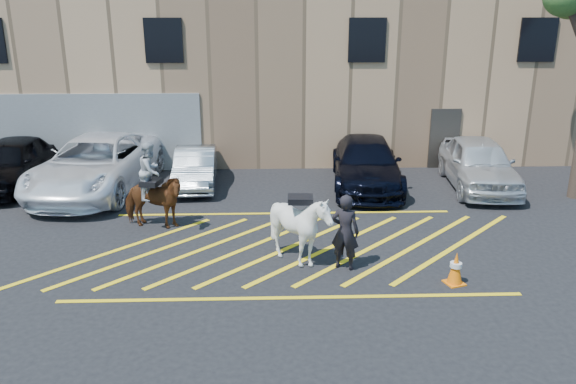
{
  "coord_description": "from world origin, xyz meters",
  "views": [
    {
      "loc": [
        -0.42,
        -13.0,
        5.59
      ],
      "look_at": [
        0.03,
        0.2,
        1.3
      ],
      "focal_mm": 35.0,
      "sensor_mm": 36.0,
      "label": 1
    }
  ],
  "objects_px": {
    "car_silver_sedan": "(195,167)",
    "car_blue_suv": "(366,163)",
    "car_black_suv": "(10,163)",
    "saddled_white": "(300,228)",
    "car_white_pickup": "(96,165)",
    "car_white_suv": "(478,163)",
    "mounted_bay": "(152,194)",
    "traffic_cone": "(456,268)",
    "handler": "(345,232)"
  },
  "relations": [
    {
      "from": "car_black_suv",
      "to": "car_blue_suv",
      "type": "relative_size",
      "value": 0.9
    },
    {
      "from": "car_blue_suv",
      "to": "saddled_white",
      "type": "distance_m",
      "value": 6.5
    },
    {
      "from": "car_white_pickup",
      "to": "saddled_white",
      "type": "xyz_separation_m",
      "value": [
        6.25,
        -5.75,
        0.02
      ]
    },
    {
      "from": "car_white_pickup",
      "to": "car_blue_suv",
      "type": "bearing_deg",
      "value": 8.03
    },
    {
      "from": "car_black_suv",
      "to": "handler",
      "type": "distance_m",
      "value": 12.07
    },
    {
      "from": "saddled_white",
      "to": "mounted_bay",
      "type": "bearing_deg",
      "value": 147.91
    },
    {
      "from": "mounted_bay",
      "to": "car_blue_suv",
      "type": "bearing_deg",
      "value": 29.74
    },
    {
      "from": "car_white_pickup",
      "to": "handler",
      "type": "bearing_deg",
      "value": -33.25
    },
    {
      "from": "handler",
      "to": "car_silver_sedan",
      "type": "bearing_deg",
      "value": -35.42
    },
    {
      "from": "car_white_pickup",
      "to": "car_white_suv",
      "type": "height_order",
      "value": "car_white_pickup"
    },
    {
      "from": "car_silver_sedan",
      "to": "car_white_suv",
      "type": "relative_size",
      "value": 0.78
    },
    {
      "from": "car_silver_sedan",
      "to": "car_white_pickup",
      "type": "bearing_deg",
      "value": -174.95
    },
    {
      "from": "car_black_suv",
      "to": "handler",
      "type": "xyz_separation_m",
      "value": [
        10.18,
        -6.5,
        0.06
      ]
    },
    {
      "from": "handler",
      "to": "saddled_white",
      "type": "xyz_separation_m",
      "value": [
        -0.99,
        0.26,
        0.01
      ]
    },
    {
      "from": "saddled_white",
      "to": "traffic_cone",
      "type": "relative_size",
      "value": 2.41
    },
    {
      "from": "car_blue_suv",
      "to": "car_black_suv",
      "type": "bearing_deg",
      "value": -176.03
    },
    {
      "from": "car_silver_sedan",
      "to": "traffic_cone",
      "type": "relative_size",
      "value": 5.16
    },
    {
      "from": "car_silver_sedan",
      "to": "car_black_suv",
      "type": "bearing_deg",
      "value": 176.43
    },
    {
      "from": "car_black_suv",
      "to": "mounted_bay",
      "type": "bearing_deg",
      "value": -35.49
    },
    {
      "from": "car_silver_sedan",
      "to": "car_blue_suv",
      "type": "relative_size",
      "value": 0.71
    },
    {
      "from": "car_silver_sedan",
      "to": "car_blue_suv",
      "type": "xyz_separation_m",
      "value": [
        5.66,
        -0.22,
        0.15
      ]
    },
    {
      "from": "car_silver_sedan",
      "to": "saddled_white",
      "type": "relative_size",
      "value": 2.14
    },
    {
      "from": "car_blue_suv",
      "to": "car_white_suv",
      "type": "distance_m",
      "value": 3.66
    },
    {
      "from": "car_silver_sedan",
      "to": "saddled_white",
      "type": "height_order",
      "value": "saddled_white"
    },
    {
      "from": "car_black_suv",
      "to": "handler",
      "type": "bearing_deg",
      "value": -32.5
    },
    {
      "from": "car_black_suv",
      "to": "traffic_cone",
      "type": "height_order",
      "value": "car_black_suv"
    },
    {
      "from": "car_white_pickup",
      "to": "car_silver_sedan",
      "type": "relative_size",
      "value": 1.66
    },
    {
      "from": "car_white_suv",
      "to": "saddled_white",
      "type": "height_order",
      "value": "saddled_white"
    },
    {
      "from": "car_black_suv",
      "to": "car_white_pickup",
      "type": "distance_m",
      "value": 2.98
    },
    {
      "from": "car_black_suv",
      "to": "mounted_bay",
      "type": "xyz_separation_m",
      "value": [
        5.39,
        -3.85,
        0.14
      ]
    },
    {
      "from": "car_white_suv",
      "to": "handler",
      "type": "relative_size",
      "value": 2.74
    },
    {
      "from": "car_blue_suv",
      "to": "mounted_bay",
      "type": "distance_m",
      "value": 7.27
    },
    {
      "from": "mounted_bay",
      "to": "saddled_white",
      "type": "xyz_separation_m",
      "value": [
        3.8,
        -2.38,
        -0.07
      ]
    },
    {
      "from": "mounted_bay",
      "to": "traffic_cone",
      "type": "relative_size",
      "value": 3.24
    },
    {
      "from": "car_white_pickup",
      "to": "car_blue_suv",
      "type": "relative_size",
      "value": 1.18
    },
    {
      "from": "car_silver_sedan",
      "to": "traffic_cone",
      "type": "xyz_separation_m",
      "value": [
        6.4,
        -7.33,
        -0.26
      ]
    },
    {
      "from": "car_black_suv",
      "to": "mounted_bay",
      "type": "height_order",
      "value": "mounted_bay"
    },
    {
      "from": "car_black_suv",
      "to": "saddled_white",
      "type": "xyz_separation_m",
      "value": [
        9.19,
        -6.23,
        0.07
      ]
    },
    {
      "from": "car_white_pickup",
      "to": "car_black_suv",
      "type": "bearing_deg",
      "value": 177.21
    },
    {
      "from": "car_silver_sedan",
      "to": "car_white_suv",
      "type": "height_order",
      "value": "car_white_suv"
    },
    {
      "from": "mounted_bay",
      "to": "car_silver_sedan",
      "type": "bearing_deg",
      "value": 80.31
    },
    {
      "from": "mounted_bay",
      "to": "saddled_white",
      "type": "bearing_deg",
      "value": -32.09
    },
    {
      "from": "car_white_suv",
      "to": "mounted_bay",
      "type": "xyz_separation_m",
      "value": [
        -9.96,
        -3.3,
        0.14
      ]
    },
    {
      "from": "car_silver_sedan",
      "to": "mounted_bay",
      "type": "distance_m",
      "value": 3.9
    },
    {
      "from": "car_blue_suv",
      "to": "handler",
      "type": "distance_m",
      "value": 6.44
    },
    {
      "from": "handler",
      "to": "mounted_bay",
      "type": "relative_size",
      "value": 0.74
    },
    {
      "from": "car_black_suv",
      "to": "car_blue_suv",
      "type": "height_order",
      "value": "car_black_suv"
    },
    {
      "from": "car_blue_suv",
      "to": "car_silver_sedan",
      "type": "bearing_deg",
      "value": -177.11
    },
    {
      "from": "car_white_pickup",
      "to": "car_silver_sedan",
      "type": "xyz_separation_m",
      "value": [
        3.11,
        0.46,
        -0.25
      ]
    },
    {
      "from": "car_black_suv",
      "to": "saddled_white",
      "type": "height_order",
      "value": "saddled_white"
    }
  ]
}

